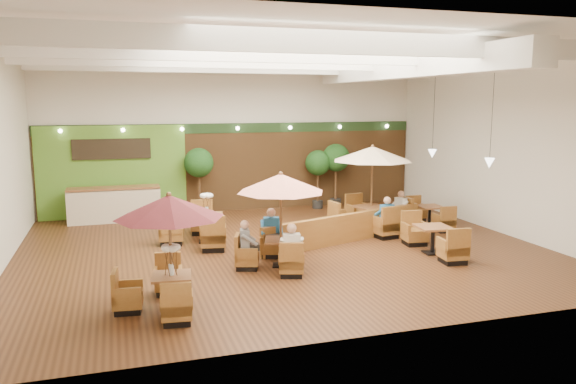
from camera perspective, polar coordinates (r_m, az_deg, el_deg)
name	(u,v)px	position (r m, az deg, el deg)	size (l,w,h in m)	color
room	(279,115)	(16.25, -0.93, 7.81)	(14.04, 14.00, 5.52)	#381E0F
service_counter	(114,205)	(19.77, -17.22, -1.23)	(3.00, 0.75, 1.18)	beige
booth_divider	(347,228)	(16.29, 6.00, -3.66)	(5.94, 0.18, 0.82)	brown
table_0	(167,225)	(11.08, -12.17, -3.35)	(2.21, 2.29, 2.31)	brown
table_1	(279,198)	(13.59, -0.96, -0.62)	(2.29, 2.41, 2.35)	brown
table_2	(372,173)	(17.56, 8.53, 1.96)	(2.71, 2.71, 2.71)	brown
table_3	(198,227)	(16.35, -9.16, -3.50)	(1.93, 2.80, 1.58)	brown
table_4	(433,240)	(15.50, 14.49, -4.77)	(0.93, 2.57, 0.94)	brown
table_5	(430,216)	(18.85, 14.19, -2.40)	(0.77, 2.24, 0.84)	brown
topiary_0	(199,165)	(20.00, -9.05, 2.69)	(1.04, 1.04, 2.41)	black
topiary_1	(318,165)	(21.11, 3.05, 2.74)	(0.95, 0.95, 2.21)	black
topiary_2	(336,160)	(21.36, 4.90, 3.24)	(1.05, 1.05, 2.43)	black
diner_0	(291,244)	(13.01, 0.34, -5.33)	(0.43, 0.37, 0.81)	silver
diner_1	(271,228)	(14.60, -1.69, -3.69)	(0.44, 0.38, 0.83)	#24649C
diner_2	(247,239)	(13.60, -4.21, -4.81)	(0.33, 0.39, 0.75)	gray
diner_3	(386,213)	(16.86, 9.90, -2.11)	(0.43, 0.38, 0.79)	#24649C
diner_4	(400,206)	(18.17, 11.27, -1.37)	(0.37, 0.41, 0.76)	silver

